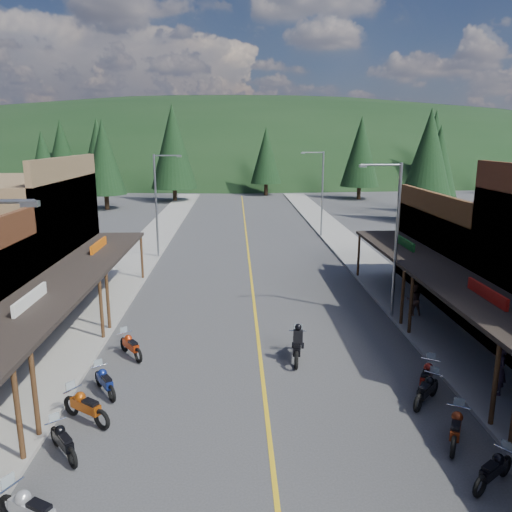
{
  "coord_description": "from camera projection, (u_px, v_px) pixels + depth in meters",
  "views": [
    {
      "loc": [
        -0.99,
        -16.35,
        9.15
      ],
      "look_at": [
        0.07,
        9.67,
        3.0
      ],
      "focal_mm": 35.0,
      "sensor_mm": 36.0,
      "label": 1
    }
  ],
  "objects": [
    {
      "name": "ground",
      "position": [
        265.0,
        398.0,
        18.04
      ],
      "size": [
        220.0,
        220.0,
        0.0
      ],
      "primitive_type": "plane",
      "color": "#38383A",
      "rests_on": "ground"
    },
    {
      "name": "centerline",
      "position": [
        249.0,
        263.0,
        37.49
      ],
      "size": [
        0.15,
        90.0,
        0.01
      ],
      "primitive_type": "cube",
      "color": "gold",
      "rests_on": "ground"
    },
    {
      "name": "sidewalk_west",
      "position": [
        133.0,
        263.0,
        37.13
      ],
      "size": [
        3.4,
        94.0,
        0.15
      ],
      "primitive_type": "cube",
      "color": "gray",
      "rests_on": "ground"
    },
    {
      "name": "sidewalk_east",
      "position": [
        364.0,
        261.0,
        37.82
      ],
      "size": [
        3.4,
        94.0,
        0.15
      ],
      "primitive_type": "cube",
      "color": "gray",
      "rests_on": "ground"
    },
    {
      "name": "shop_west_3",
      "position": [
        6.0,
        243.0,
        27.68
      ],
      "size": [
        10.9,
        10.2,
        8.2
      ],
      "color": "brown",
      "rests_on": "ground"
    },
    {
      "name": "shop_east_3",
      "position": [
        490.0,
        255.0,
        28.99
      ],
      "size": [
        10.9,
        10.2,
        6.2
      ],
      "color": "#4C2D16",
      "rests_on": "ground"
    },
    {
      "name": "streetlight_1",
      "position": [
        158.0,
        201.0,
        38.13
      ],
      "size": [
        2.16,
        0.18,
        8.0
      ],
      "color": "gray",
      "rests_on": "ground"
    },
    {
      "name": "streetlight_2",
      "position": [
        394.0,
        234.0,
        25.07
      ],
      "size": [
        2.16,
        0.18,
        8.0
      ],
      "color": "gray",
      "rests_on": "ground"
    },
    {
      "name": "streetlight_3",
      "position": [
        321.0,
        190.0,
        46.46
      ],
      "size": [
        2.16,
        0.18,
        8.0
      ],
      "color": "gray",
      "rests_on": "ground"
    },
    {
      "name": "ridge_hill",
      "position": [
        239.0,
        170.0,
        149.32
      ],
      "size": [
        310.0,
        140.0,
        60.0
      ],
      "primitive_type": "ellipsoid",
      "color": "black",
      "rests_on": "ground"
    },
    {
      "name": "pine_1",
      "position": [
        98.0,
        150.0,
        83.5
      ],
      "size": [
        5.88,
        5.88,
        12.5
      ],
      "color": "black",
      "rests_on": "ground"
    },
    {
      "name": "pine_2",
      "position": [
        173.0,
        147.0,
        72.21
      ],
      "size": [
        6.72,
        6.72,
        14.0
      ],
      "color": "black",
      "rests_on": "ground"
    },
    {
      "name": "pine_3",
      "position": [
        266.0,
        155.0,
        80.89
      ],
      "size": [
        5.04,
        5.04,
        11.0
      ],
      "color": "black",
      "rests_on": "ground"
    },
    {
      "name": "pine_4",
      "position": [
        361.0,
        151.0,
        75.43
      ],
      "size": [
        5.88,
        5.88,
        12.5
      ],
      "color": "black",
      "rests_on": "ground"
    },
    {
      "name": "pine_5",
      "position": [
        434.0,
        145.0,
        87.56
      ],
      "size": [
        6.72,
        6.72,
        14.0
      ],
      "color": "black",
      "rests_on": "ground"
    },
    {
      "name": "pine_7",
      "position": [
        62.0,
        149.0,
        89.02
      ],
      "size": [
        5.88,
        5.88,
        12.5
      ],
      "color": "black",
      "rests_on": "ground"
    },
    {
      "name": "pine_8",
      "position": [
        44.0,
        168.0,
        54.69
      ],
      "size": [
        4.48,
        4.48,
        10.0
      ],
      "color": "black",
      "rests_on": "ground"
    },
    {
      "name": "pine_9",
      "position": [
        439.0,
        162.0,
        61.28
      ],
      "size": [
        4.93,
        4.93,
        10.8
      ],
      "color": "black",
      "rests_on": "ground"
    },
    {
      "name": "pine_10",
      "position": [
        104.0,
        157.0,
        64.39
      ],
      "size": [
        5.38,
        5.38,
        11.6
      ],
      "color": "black",
      "rests_on": "ground"
    },
    {
      "name": "pine_11",
      "position": [
        429.0,
        157.0,
        54.13
      ],
      "size": [
        5.82,
        5.82,
        12.4
      ],
      "color": "black",
      "rests_on": "ground"
    },
    {
      "name": "bike_west_5",
      "position": [
        32.0,
        510.0,
        11.73
      ],
      "size": [
        2.32,
        1.72,
        1.28
      ],
      "primitive_type": null,
      "rotation": [
        0.0,
        0.0,
        1.07
      ],
      "color": "#A8A9AE",
      "rests_on": "ground"
    },
    {
      "name": "bike_west_6",
      "position": [
        63.0,
        440.0,
        14.6
      ],
      "size": [
        1.68,
        1.9,
        1.1
      ],
      "primitive_type": null,
      "rotation": [
        0.0,
        0.0,
        0.66
      ],
      "color": "black",
      "rests_on": "ground"
    },
    {
      "name": "bike_west_7",
      "position": [
        86.0,
        405.0,
        16.35
      ],
      "size": [
        2.18,
        1.86,
        1.24
      ],
      "primitive_type": null,
      "rotation": [
        0.0,
        0.0,
        0.94
      ],
      "color": "#A1420B",
      "rests_on": "ground"
    },
    {
      "name": "bike_west_8",
      "position": [
        105.0,
        380.0,
        18.18
      ],
      "size": [
        1.59,
        1.97,
        1.1
      ],
      "primitive_type": null,
      "rotation": [
        0.0,
        0.0,
        0.58
      ],
      "color": "navy",
      "rests_on": "ground"
    },
    {
      "name": "bike_west_9",
      "position": [
        131.0,
        345.0,
        21.28
      ],
      "size": [
        1.7,
        2.0,
        1.14
      ],
      "primitive_type": null,
      "rotation": [
        0.0,
        0.0,
        0.62
      ],
      "color": "#A92D0C",
      "rests_on": "ground"
    },
    {
      "name": "bike_east_5",
      "position": [
        494.0,
        469.0,
        13.35
      ],
      "size": [
        1.89,
        1.6,
        1.07
      ],
      "primitive_type": null,
      "rotation": [
        0.0,
        0.0,
        -0.95
      ],
      "color": "black",
      "rests_on": "ground"
    },
    {
      "name": "bike_east_6",
      "position": [
        456.0,
        427.0,
        15.19
      ],
      "size": [
        1.57,
        2.13,
        1.17
      ],
      "primitive_type": null,
      "rotation": [
        0.0,
        0.0,
        -0.49
      ],
      "color": "maroon",
      "rests_on": "ground"
    },
    {
      "name": "bike_east_7",
      "position": [
        427.0,
        389.0,
        17.52
      ],
      "size": [
        1.83,
        1.93,
        1.14
      ],
      "primitive_type": null,
      "rotation": [
        0.0,
        0.0,
        -0.74
      ],
      "color": "black",
      "rests_on": "ground"
    },
    {
      "name": "bike_east_8",
      "position": [
        427.0,
        376.0,
        18.42
      ],
      "size": [
        1.7,
        2.17,
        1.21
      ],
      "primitive_type": null,
      "rotation": [
        0.0,
        0.0,
        -0.54
      ],
      "color": "maroon",
      "rests_on": "ground"
    },
    {
      "name": "rider_on_bike",
      "position": [
        297.0,
        345.0,
        20.91
      ],
      "size": [
        1.11,
        2.38,
        1.74
      ],
      "rotation": [
        0.0,
        0.0,
        -0.16
      ],
      "color": "black",
      "rests_on": "ground"
    },
    {
      "name": "pedestrian_east_a",
      "position": [
        500.0,
        370.0,
        17.87
      ],
      "size": [
        0.58,
        0.75,
        1.83
      ],
      "primitive_type": "imported",
      "rotation": [
        0.0,
        0.0,
        -1.8
      ],
      "color": "#292030",
      "rests_on": "sidewalk_east"
    },
    {
      "name": "pedestrian_east_b",
      "position": [
        414.0,
        299.0,
        25.92
      ],
      "size": [
        0.86,
        0.53,
        1.7
      ],
      "primitive_type": "imported",
      "rotation": [
        0.0,
        0.0,
        3.21
      ],
      "color": "brown",
      "rests_on": "sidewalk_east"
    }
  ]
}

